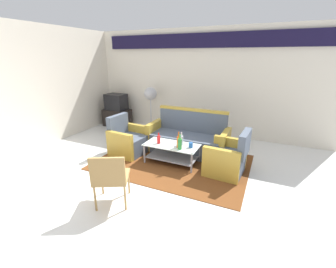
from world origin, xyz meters
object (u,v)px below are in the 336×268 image
Objects in this scene: armchair_right at (227,159)px; television at (116,102)px; pedestal_fan at (151,96)px; armchair_left at (128,141)px; wicker_chair at (110,176)px; couch at (188,139)px; cup at (191,145)px; bottle_orange at (179,142)px; bottle_red at (159,139)px; tv_stand at (117,118)px; bottle_green at (180,144)px; coffee_table at (172,150)px; bottle_clear at (181,140)px.

armchair_right is 1.38× the size of television.
armchair_left is at bearing -78.60° from pedestal_fan.
couch is at bearing 54.36° from wicker_chair.
cup is 0.08× the size of pedestal_fan.
couch is 1.99m from pedestal_fan.
bottle_orange is at bearing 48.00° from wicker_chair.
bottle_orange is 3.15× the size of cup.
armchair_right is 3.12m from pedestal_fan.
couch is 0.84m from bottle_red.
tv_stand is at bearing 147.75° from bottle_orange.
bottle_green is at bearing 149.28° from television.
armchair_left is 0.85m from bottle_red.
cup is at bearing 153.10° from television.
television is 4.10m from wicker_chair.
pedestal_fan reaches higher than couch.
wicker_chair reaches higher than bottle_green.
bottle_orange is at bearing -157.61° from cup.
pedestal_fan is 3.62m from wicker_chair.
armchair_left is at bearing 174.25° from bottle_orange.
bottle_green is 1.56m from wicker_chair.
coffee_table is at bearing 149.72° from television.
couch is 0.79m from bottle_orange.
television is (-2.72, 1.01, 0.44)m from couch.
bottle_green is 0.24m from cup.
armchair_left is 1.00× the size of armchair_right.
armchair_left is 8.50× the size of cup.
wicker_chair is at bearing -107.46° from bottle_green.
armchair_right is 8.50× the size of cup.
armchair_right is 0.67× the size of pedestal_fan.
television is at bearing -132.81° from armchair_left.
couch is at bearing -34.56° from pedestal_fan.
bottle_red is 0.28× the size of tv_stand.
coffee_table is at bearing 178.39° from cup.
bottle_green reaches higher than tv_stand.
wicker_chair is at bearing 145.73° from armchair_right.
bottle_red is at bearing -56.91° from pedestal_fan.
television is (-3.72, 1.62, 0.47)m from armchair_right.
pedestal_fan is at bearing 2.42° from tv_stand.
armchair_right is 3.21× the size of bottle_clear.
armchair_left is 1.09m from coffee_table.
bottle_green is 0.38× the size of tv_stand.
pedestal_fan reaches higher than bottle_clear.
couch is 0.87m from bottle_green.
cup is at bearing 92.83° from armchair_left.
wicker_chair reaches higher than cup.
tv_stand is at bearing 150.08° from bottle_clear.
bottle_red is at bearing 168.24° from bottle_green.
television reaches higher than couch.
bottle_green is 0.49× the size of television.
tv_stand is at bearing 143.52° from bottle_red.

